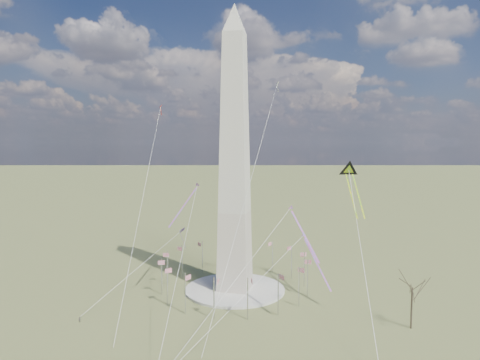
% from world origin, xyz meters
% --- Properties ---
extents(ground, '(2000.00, 2000.00, 0.00)m').
position_xyz_m(ground, '(0.00, 0.00, 0.00)').
color(ground, '#536030').
rests_on(ground, ground).
extents(plaza, '(36.00, 36.00, 0.80)m').
position_xyz_m(plaza, '(0.00, 0.00, 0.40)').
color(plaza, '#BCB7AC').
rests_on(plaza, ground).
extents(washington_monument, '(15.56, 15.56, 100.00)m').
position_xyz_m(washington_monument, '(0.00, 0.00, 47.95)').
color(washington_monument, '#C0B2A1').
rests_on(washington_monument, plaza).
extents(flagpole_ring, '(54.40, 54.40, 13.00)m').
position_xyz_m(flagpole_ring, '(-0.00, -0.00, 7.27)').
color(flagpole_ring, silver).
rests_on(flagpole_ring, ground).
extents(tree_near, '(10.36, 10.36, 18.13)m').
position_xyz_m(tree_near, '(57.06, -19.10, 12.93)').
color(tree_near, '#423428').
rests_on(tree_near, ground).
extents(person_west, '(0.97, 0.91, 1.58)m').
position_xyz_m(person_west, '(-38.40, -37.13, 0.79)').
color(person_west, gray).
rests_on(person_west, ground).
extents(kite_delta_black, '(9.04, 21.09, 17.19)m').
position_xyz_m(kite_delta_black, '(39.41, 5.88, 42.95)').
color(kite_delta_black, black).
rests_on(kite_delta_black, ground).
extents(kite_diamond_purple, '(2.15, 2.92, 8.53)m').
position_xyz_m(kite_diamond_purple, '(-23.91, 10.29, 17.97)').
color(kite_diamond_purple, '#371870').
rests_on(kite_diamond_purple, ground).
extents(kite_streamer_left, '(11.13, 17.66, 13.61)m').
position_xyz_m(kite_streamer_left, '(24.86, -17.64, 27.97)').
color(kite_streamer_left, '#FF2853').
rests_on(kite_streamer_left, ground).
extents(kite_streamer_mid, '(4.94, 19.34, 13.38)m').
position_xyz_m(kite_streamer_mid, '(-16.20, -4.08, 33.11)').
color(kite_streamer_mid, '#FF2853').
rests_on(kite_streamer_mid, ground).
extents(kite_streamer_right, '(11.93, 19.56, 14.96)m').
position_xyz_m(kite_streamer_right, '(27.39, 3.07, 14.34)').
color(kite_streamer_right, '#FF2853').
rests_on(kite_streamer_right, ground).
extents(kite_small_red, '(1.75, 1.55, 4.67)m').
position_xyz_m(kite_small_red, '(-40.03, 28.13, 68.58)').
color(kite_small_red, red).
rests_on(kite_small_red, ground).
extents(kite_small_white, '(1.40, 2.10, 4.50)m').
position_xyz_m(kite_small_white, '(8.01, 47.46, 79.43)').
color(kite_small_white, white).
rests_on(kite_small_white, ground).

